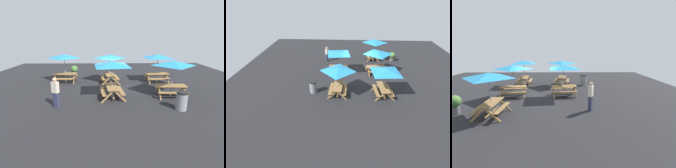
% 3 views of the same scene
% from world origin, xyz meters
% --- Properties ---
extents(ground_plane, '(24.00, 24.00, 0.00)m').
position_xyz_m(ground_plane, '(0.00, 0.00, 0.00)').
color(ground_plane, '#232326').
rests_on(ground_plane, ground).
extents(picnic_table_0, '(2.81, 2.81, 2.34)m').
position_xyz_m(picnic_table_0, '(-0.11, -1.83, 1.99)').
color(picnic_table_0, olive).
rests_on(picnic_table_0, ground).
extents(picnic_table_1, '(2.09, 2.09, 2.34)m').
position_xyz_m(picnic_table_1, '(3.63, -1.68, 1.99)').
color(picnic_table_1, olive).
rests_on(picnic_table_1, ground).
extents(picnic_table_2, '(2.25, 2.25, 2.34)m').
position_xyz_m(picnic_table_2, '(-0.24, 1.81, 1.99)').
color(picnic_table_2, olive).
rests_on(picnic_table_2, ground).
extents(picnic_table_3, '(2.07, 2.07, 2.34)m').
position_xyz_m(picnic_table_3, '(-3.89, 2.00, 1.99)').
color(picnic_table_3, olive).
rests_on(picnic_table_3, ground).
extents(picnic_table_4, '(2.82, 2.82, 2.34)m').
position_xyz_m(picnic_table_4, '(3.66, 1.84, 1.99)').
color(picnic_table_4, olive).
rests_on(picnic_table_4, ground).
extents(trash_bin_gray, '(0.59, 0.59, 0.98)m').
position_xyz_m(trash_bin_gray, '(3.50, -3.70, 0.49)').
color(trash_bin_gray, gray).
rests_on(trash_bin_gray, ground).
extents(potted_plant_0, '(0.64, 0.64, 1.03)m').
position_xyz_m(potted_plant_0, '(-3.55, 4.08, 0.60)').
color(potted_plant_0, '#59595B').
rests_on(potted_plant_0, ground).
extents(person_standing, '(0.42, 0.36, 1.67)m').
position_xyz_m(person_standing, '(-3.15, -3.28, 0.89)').
color(person_standing, '#2D334C').
rests_on(person_standing, ground).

